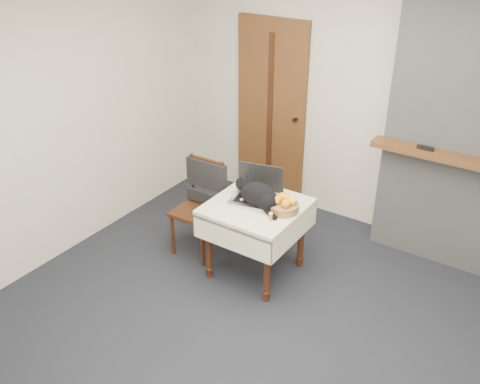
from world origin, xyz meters
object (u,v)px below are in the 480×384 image
Objects in this scene: door at (271,113)px; side_table at (256,216)px; laptop at (257,191)px; cat at (259,195)px; pill_bottle at (271,216)px; cream_jar at (235,193)px; fruit_basket at (284,205)px; chair at (203,193)px.

door is 2.56× the size of side_table.
laptop reaches higher than cat.
pill_bottle is at bearing -53.42° from laptop.
laptop is 0.20m from cream_jar.
fruit_basket is at bearing -55.03° from door.
laptop is 0.38m from pill_bottle.
fruit_basket is (0.02, 0.19, 0.02)m from pill_bottle.
cat is at bearing 145.49° from pill_bottle.
cat reaches higher than cream_jar.
cat is 0.26m from pill_bottle.
side_table is 0.85× the size of chair.
pill_bottle is (0.47, -0.17, -0.00)m from cream_jar.
laptop is (-0.05, 0.10, 0.19)m from side_table.
door is 2.17× the size of chair.
door reaches higher than chair.
side_table is 3.07× the size of fruit_basket.
door reaches higher than cream_jar.
door is 1.53m from cat.
chair is at bearing 165.89° from pill_bottle.
cat is at bearing -64.78° from laptop.
laptop reaches higher than fruit_basket.
pill_bottle is 0.19m from fruit_basket.
chair reaches higher than fruit_basket.
cream_jar reaches higher than pill_bottle.
door is 7.88× the size of fruit_basket.
cream_jar is (-0.26, 0.03, -0.07)m from cat.
cat is 6.63× the size of cream_jar.
cat is 0.71m from chair.
fruit_basket reaches higher than side_table.
door is 1.41m from cream_jar.
pill_bottle is at bearing -15.48° from chair.
door reaches higher than cat.
fruit_basket is (0.22, 0.05, -0.05)m from cat.
cat is at bearing -18.15° from side_table.
cream_jar is 0.43m from chair.
door is at bearing 108.01° from cream_jar.
chair reaches higher than side_table.
door is 1.55m from side_table.
door is 4.00× the size of cat.
cat reaches higher than chair.
side_table is 1.56× the size of cat.
pill_bottle is at bearing -95.17° from fruit_basket.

